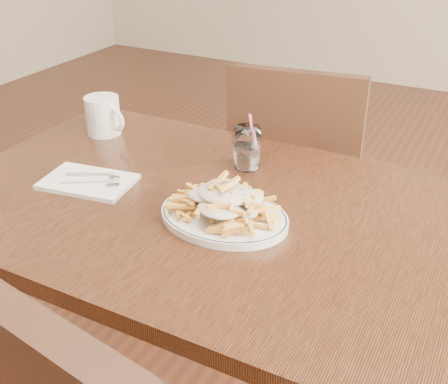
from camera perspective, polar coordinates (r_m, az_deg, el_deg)
The scene contains 8 objects.
table at distance 1.33m, azimuth -2.72°, elevation -3.76°, with size 1.20×0.80×0.75m.
chair_far at distance 1.92m, azimuth 7.41°, elevation 1.59°, with size 0.48×0.48×0.91m.
fries_plate at distance 1.21m, azimuth 0.00°, elevation -2.50°, with size 0.33×0.30×0.02m.
loaded_fries at distance 1.18m, azimuth 0.00°, elevation -0.64°, with size 0.26×0.23×0.07m.
napkin at distance 1.40m, azimuth -13.65°, elevation 1.02°, with size 0.21×0.14×0.01m, color white.
cutlery at distance 1.40m, azimuth -13.57°, elevation 1.40°, with size 0.15×0.13×0.01m.
water_glass at distance 1.42m, azimuth 2.36°, elevation 4.26°, with size 0.07×0.07×0.15m.
coffee_mug at distance 1.66m, azimuth -12.14°, elevation 7.59°, with size 0.14×0.10×0.11m.
Camera 1 is at (0.58, -0.96, 1.38)m, focal length 45.00 mm.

